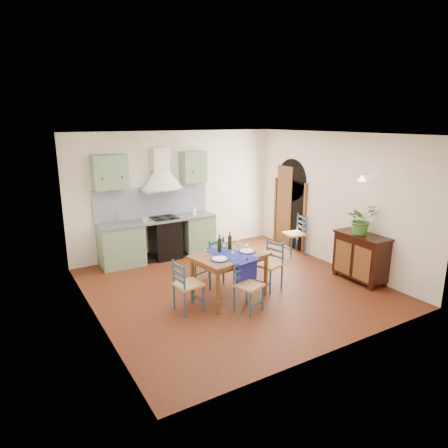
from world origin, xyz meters
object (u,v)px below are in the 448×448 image
at_px(dining_table, 230,259).
at_px(chair_near, 247,285).
at_px(potted_plant, 361,219).
at_px(sideboard, 361,256).

bearing_deg(dining_table, chair_near, -91.61).
height_order(dining_table, chair_near, dining_table).
xyz_separation_m(chair_near, potted_plant, (2.53, -0.04, 0.79)).
bearing_deg(sideboard, potted_plant, 135.73).
distance_m(dining_table, chair_near, 0.62).
distance_m(dining_table, potted_plant, 2.64).
relative_size(dining_table, chair_near, 1.65).
relative_size(sideboard, potted_plant, 1.81).
xyz_separation_m(dining_table, sideboard, (2.55, -0.64, -0.19)).
xyz_separation_m(chair_near, sideboard, (2.57, -0.08, 0.08)).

